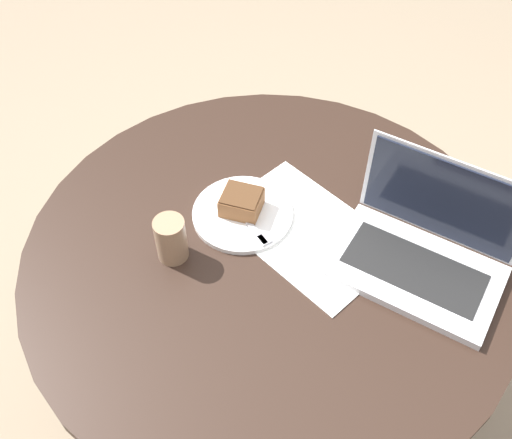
# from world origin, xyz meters

# --- Properties ---
(ground_plane) EXTENTS (12.00, 12.00, 0.00)m
(ground_plane) POSITION_xyz_m (0.00, 0.00, 0.00)
(ground_plane) COLOR gray
(dining_table) EXTENTS (1.06, 1.06, 0.75)m
(dining_table) POSITION_xyz_m (0.00, 0.00, 0.58)
(dining_table) COLOR black
(dining_table) RESTS_ON ground_plane
(paper_document) EXTENTS (0.38, 0.26, 0.00)m
(paper_document) POSITION_xyz_m (0.03, 0.09, 0.75)
(paper_document) COLOR white
(paper_document) RESTS_ON dining_table
(plate) EXTENTS (0.22, 0.22, 0.01)m
(plate) POSITION_xyz_m (-0.11, 0.03, 0.75)
(plate) COLOR white
(plate) RESTS_ON dining_table
(cake_slice) EXTENTS (0.11, 0.11, 0.05)m
(cake_slice) POSITION_xyz_m (-0.11, 0.03, 0.78)
(cake_slice) COLOR brown
(cake_slice) RESTS_ON plate
(fork) EXTENTS (0.17, 0.06, 0.00)m
(fork) POSITION_xyz_m (-0.07, 0.01, 0.76)
(fork) COLOR silver
(fork) RESTS_ON plate
(coffee_glass) EXTENTS (0.06, 0.06, 0.10)m
(coffee_glass) POSITION_xyz_m (-0.14, -0.15, 0.80)
(coffee_glass) COLOR #997556
(coffee_glass) RESTS_ON dining_table
(laptop) EXTENTS (0.38, 0.29, 0.23)m
(laptop) POSITION_xyz_m (0.25, 0.18, 0.79)
(laptop) COLOR silver
(laptop) RESTS_ON dining_table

